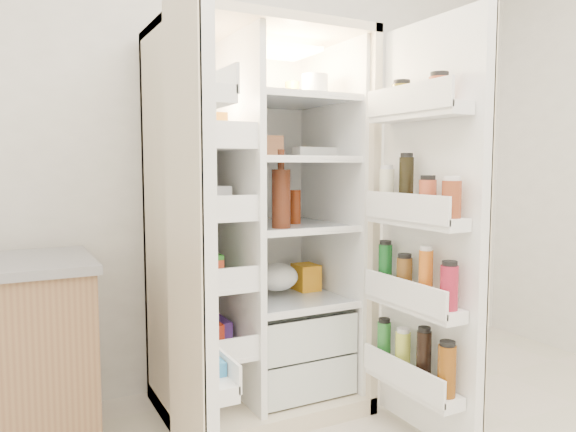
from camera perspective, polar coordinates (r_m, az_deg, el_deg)
wall_back at (r=2.98m, az=-5.51°, el=8.71°), size 4.00×0.02×2.70m
refrigerator at (r=2.67m, az=-3.39°, el=-3.90°), size 0.92×0.70×1.80m
freezer_door at (r=1.91m, az=-10.07°, el=-3.18°), size 0.15×0.40×1.72m
fridge_door at (r=2.33m, az=14.38°, el=-2.19°), size 0.17×0.58×1.72m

